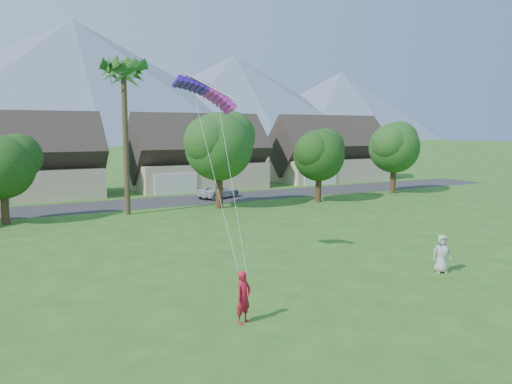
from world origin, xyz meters
TOP-DOWN VIEW (x-y plane):
  - ground at (0.00, 0.00)m, footprint 500.00×500.00m
  - street at (0.00, 34.00)m, footprint 90.00×7.00m
  - kite_flyer at (-4.09, 3.35)m, footprint 0.83×0.70m
  - watcher at (7.34, 4.49)m, footprint 1.09×0.97m
  - parked_car at (8.64, 34.00)m, footprint 5.30×4.03m
  - mountain_ridge at (10.40, 260.00)m, footprint 540.00×240.00m
  - houses_row at (0.49, 42.99)m, footprint 72.75×8.19m
  - tree_row at (-1.14, 27.92)m, footprint 62.27×6.67m
  - fan_palm at (-2.00, 28.50)m, footprint 3.00×3.00m
  - parafoil_kite at (-2.46, 10.49)m, footprint 3.20×1.23m

SIDE VIEW (x-z plane):
  - ground at x=0.00m, z-range 0.00..0.00m
  - street at x=0.00m, z-range 0.00..0.01m
  - parked_car at x=8.64m, z-range 0.00..1.34m
  - watcher at x=7.34m, z-range 0.00..1.87m
  - kite_flyer at x=-4.09m, z-range 0.00..1.93m
  - houses_row at x=0.49m, z-range -0.99..7.87m
  - tree_row at x=-1.14m, z-range 0.66..9.11m
  - parafoil_kite at x=-2.46m, z-range 8.55..9.05m
  - fan_palm at x=-2.00m, z-range 4.90..18.70m
  - mountain_ridge at x=10.40m, z-range -5.93..64.07m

